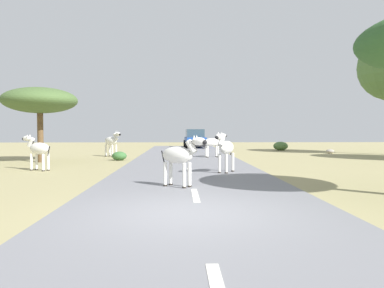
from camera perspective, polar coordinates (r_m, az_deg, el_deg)
name	(u,v)px	position (r m, az deg, el deg)	size (l,w,h in m)	color
ground_plane	(188,215)	(7.85, -0.64, -10.54)	(90.00, 90.00, 0.00)	#998E60
road	(199,213)	(7.85, 1.11, -10.34)	(6.00, 64.00, 0.05)	slate
lane_markings	(202,224)	(6.87, 1.55, -11.91)	(0.16, 56.00, 0.01)	silver
zebra_0	(225,148)	(14.90, 5.03, -0.63)	(1.02, 1.57, 1.60)	silver
zebra_1	(180,156)	(11.12, -1.85, -1.78)	(1.42, 1.14, 1.53)	silver
zebra_2	(213,143)	(23.27, 3.22, 0.22)	(1.55, 0.75, 1.51)	silver
zebra_3	(38,149)	(17.35, -22.08, -0.69)	(1.50, 0.99, 1.53)	silver
zebra_4	(112,141)	(24.95, -11.95, 0.39)	(1.37, 1.42, 1.65)	silver
car_0	(195,139)	(36.16, 0.45, 0.74)	(2.17, 4.41, 1.74)	#1E479E
tree_4	(40,101)	(21.80, -21.84, 6.03)	(3.88, 3.88, 3.96)	brown
bush_0	(119,156)	(21.87, -10.84, -1.77)	(0.83, 0.75, 0.50)	#386633
bush_1	(281,146)	(32.81, 13.14, -0.30)	(1.22, 1.09, 0.73)	#4C7038
rock_1	(330,151)	(29.50, 19.99, -1.04)	(0.59, 0.54, 0.31)	gray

